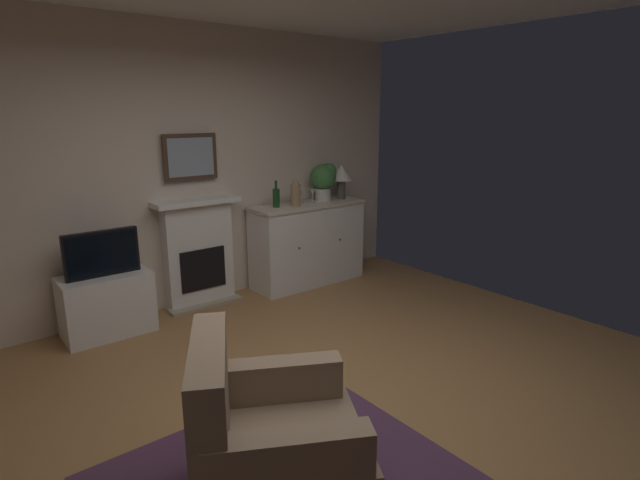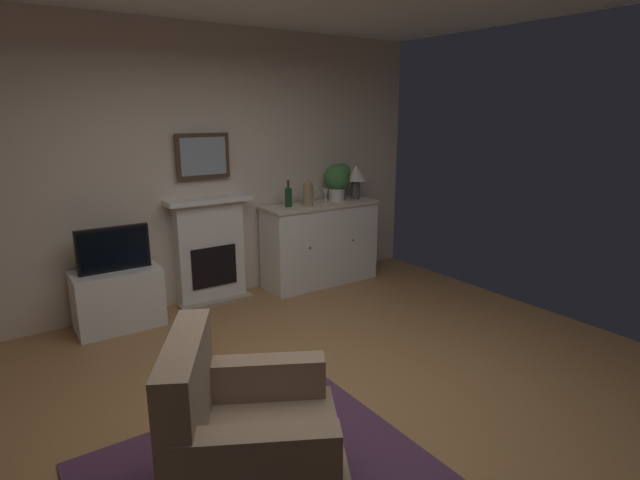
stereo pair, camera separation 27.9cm
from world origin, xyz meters
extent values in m
cube|color=#9E7042|center=(0.00, 0.00, -0.05)|extent=(5.60, 5.09, 0.10)
cube|color=beige|center=(0.00, 2.51, 1.39)|extent=(5.60, 0.06, 2.77)
cube|color=white|center=(0.14, 2.39, 0.53)|extent=(0.70, 0.18, 1.05)
cube|color=tan|center=(0.14, 2.30, 0.01)|extent=(0.77, 0.20, 0.03)
cube|color=black|center=(0.14, 2.30, 0.39)|extent=(0.48, 0.02, 0.42)
cube|color=white|center=(0.14, 2.36, 1.07)|extent=(0.87, 0.27, 0.05)
cube|color=#473323|center=(0.14, 2.43, 1.51)|extent=(0.55, 0.03, 0.45)
cube|color=#8C99A8|center=(0.14, 2.42, 1.51)|extent=(0.47, 0.01, 0.37)
cube|color=white|center=(1.41, 2.21, 0.45)|extent=(1.33, 0.45, 0.90)
cube|color=beige|center=(1.41, 2.21, 0.92)|extent=(1.36, 0.48, 0.03)
sphere|color=brown|center=(1.12, 1.97, 0.51)|extent=(0.02, 0.02, 0.02)
sphere|color=brown|center=(1.70, 1.97, 0.51)|extent=(0.02, 0.02, 0.02)
cylinder|color=#4C4742|center=(1.91, 2.21, 1.04)|extent=(0.10, 0.10, 0.22)
cone|color=silver|center=(1.91, 2.21, 1.24)|extent=(0.26, 0.26, 0.18)
cylinder|color=#193F1E|center=(1.01, 2.24, 1.03)|extent=(0.08, 0.08, 0.20)
cylinder|color=#193F1E|center=(1.01, 2.24, 1.18)|extent=(0.03, 0.03, 0.09)
cylinder|color=silver|center=(1.34, 2.24, 0.94)|extent=(0.06, 0.06, 0.00)
cylinder|color=silver|center=(1.34, 2.24, 0.98)|extent=(0.01, 0.01, 0.09)
cone|color=silver|center=(1.34, 2.24, 1.06)|extent=(0.07, 0.07, 0.07)
cylinder|color=silver|center=(1.45, 2.17, 0.94)|extent=(0.06, 0.06, 0.00)
cylinder|color=silver|center=(1.45, 2.17, 0.98)|extent=(0.01, 0.01, 0.09)
cone|color=silver|center=(1.45, 2.17, 1.06)|extent=(0.07, 0.07, 0.07)
cylinder|color=#9E7F5B|center=(1.21, 2.16, 1.05)|extent=(0.11, 0.11, 0.24)
sphere|color=#9E7F5B|center=(1.21, 2.16, 1.17)|extent=(0.08, 0.08, 0.08)
cube|color=white|center=(-0.83, 2.22, 0.28)|extent=(0.75, 0.42, 0.55)
cube|color=black|center=(-0.83, 2.20, 0.75)|extent=(0.62, 0.06, 0.40)
cube|color=black|center=(-0.83, 2.17, 0.75)|extent=(0.57, 0.01, 0.35)
cylinder|color=beige|center=(1.67, 2.26, 1.00)|extent=(0.18, 0.18, 0.14)
sphere|color=#3D753D|center=(1.67, 2.26, 1.20)|extent=(0.30, 0.30, 0.30)
sphere|color=#3D753D|center=(1.73, 2.23, 1.27)|extent=(0.18, 0.18, 0.18)
cube|color=#8C7259|center=(-0.78, -0.44, 0.26)|extent=(1.07, 1.05, 0.32)
cube|color=#8C7259|center=(-1.07, -0.28, 0.67)|extent=(0.50, 0.74, 0.50)
cube|color=#8C7259|center=(-0.93, -0.72, 0.53)|extent=(0.70, 0.47, 0.22)
cube|color=#8C7259|center=(-0.63, -0.16, 0.53)|extent=(0.70, 0.47, 0.22)
cylinder|color=#473323|center=(-0.33, -0.32, 0.05)|extent=(0.05, 0.05, 0.10)
cylinder|color=#473323|center=(-0.92, 0.00, 0.05)|extent=(0.05, 0.05, 0.10)
camera|label=1|loc=(-1.97, -2.21, 1.94)|focal=28.14mm
camera|label=2|loc=(-1.74, -2.38, 1.94)|focal=28.14mm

